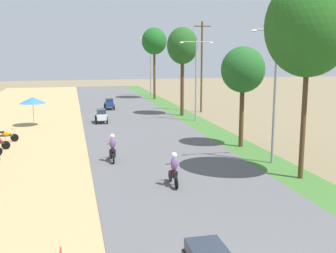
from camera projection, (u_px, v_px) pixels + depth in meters
The scene contains 14 objects.
parked_motorbike_seventh at pixel (6, 135), 29.74m from camera, with size 1.80×0.54×0.94m.
vendor_umbrella at pixel (33, 100), 35.86m from camera, with size 2.20×2.20×2.52m.
median_tree_nearest at pixel (309, 27), 19.97m from camera, with size 4.22×4.22×9.97m.
median_tree_second at pixel (243, 70), 27.51m from camera, with size 2.90×2.90×6.70m.
median_tree_third at pixel (182, 46), 40.97m from camera, with size 3.04×3.04×8.74m.
median_tree_fourth at pixel (154, 42), 55.65m from camera, with size 3.33×3.33×9.53m.
streetlamp_near at pixel (275, 86), 23.45m from camera, with size 3.16×0.20×7.68m.
streetlamp_mid at pixel (196, 75), 38.19m from camera, with size 3.16×0.20×7.37m.
streetlamp_far at pixel (151, 63), 59.64m from camera, with size 3.16×0.20×8.42m.
utility_pole_near at pixel (202, 66), 44.06m from camera, with size 1.80×0.20×9.51m.
car_hatchback_white at pixel (101, 115), 37.64m from camera, with size 1.04×2.00×1.23m.
car_hatchback_blue at pixel (109, 103), 46.38m from camera, with size 1.04×2.00×1.23m.
motorbike_foreground_rider at pixel (174, 170), 19.91m from camera, with size 0.54×1.80×1.66m.
motorbike_ahead_second at pixel (112, 148), 24.36m from camera, with size 0.54×1.80×1.66m.
Camera 1 is at (-5.37, -8.21, 6.41)m, focal length 44.69 mm.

